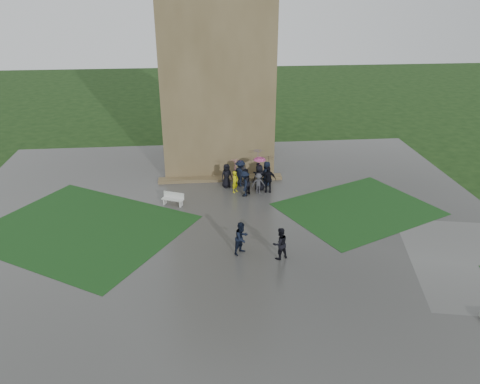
{
  "coord_description": "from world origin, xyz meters",
  "views": [
    {
      "loc": [
        -1.55,
        -20.92,
        13.33
      ],
      "look_at": [
        0.98,
        5.75,
        1.2
      ],
      "focal_mm": 35.0,
      "sensor_mm": 36.0,
      "label": 1
    }
  ],
  "objects": [
    {
      "name": "plaza",
      "position": [
        0.0,
        2.0,
        0.01
      ],
      "size": [
        34.0,
        34.0,
        0.02
      ],
      "primitive_type": "cube",
      "color": "#373734",
      "rests_on": "ground"
    },
    {
      "name": "tower_plinth",
      "position": [
        0.0,
        10.6,
        0.13
      ],
      "size": [
        9.0,
        0.8,
        0.22
      ],
      "primitive_type": "cube",
      "color": "brown",
      "rests_on": "plaza"
    },
    {
      "name": "ground",
      "position": [
        0.0,
        0.0,
        0.0
      ],
      "size": [
        120.0,
        120.0,
        0.0
      ],
      "primitive_type": "plane",
      "color": "black"
    },
    {
      "name": "bench",
      "position": [
        -3.28,
        6.76,
        0.45
      ],
      "size": [
        1.49,
        0.97,
        0.83
      ],
      "rotation": [
        0.0,
        0.0,
        -0.4
      ],
      "color": "silver",
      "rests_on": "plaza"
    },
    {
      "name": "pedestrian_near",
      "position": [
        2.49,
        -0.24,
        0.9
      ],
      "size": [
        0.98,
        0.78,
        1.77
      ],
      "primitive_type": "imported",
      "rotation": [
        0.0,
        0.0,
        3.54
      ],
      "color": "black",
      "rests_on": "plaza"
    },
    {
      "name": "lawn_inset_right",
      "position": [
        8.5,
        5.0,
        0.03
      ],
      "size": [
        11.12,
        10.15,
        0.01
      ],
      "primitive_type": "cube",
      "rotation": [
        0.0,
        0.0,
        0.44
      ],
      "color": "#123514",
      "rests_on": "plaza"
    },
    {
      "name": "visitor_cluster",
      "position": [
        2.09,
        8.75,
        1.18
      ],
      "size": [
        3.86,
        3.32,
        2.62
      ],
      "color": "black",
      "rests_on": "plaza"
    },
    {
      "name": "lawn_inset_left",
      "position": [
        -8.5,
        4.0,
        0.03
      ],
      "size": [
        14.1,
        13.46,
        0.01
      ],
      "primitive_type": "cube",
      "rotation": [
        0.0,
        0.0,
        -0.56
      ],
      "color": "#123514",
      "rests_on": "plaza"
    },
    {
      "name": "pedestrian_mid",
      "position": [
        0.56,
        0.45,
        0.93
      ],
      "size": [
        0.99,
        0.98,
        1.82
      ],
      "primitive_type": "imported",
      "rotation": [
        0.0,
        0.0,
        0.75
      ],
      "color": "black",
      "rests_on": "plaza"
    },
    {
      "name": "tower",
      "position": [
        0.0,
        15.0,
        9.0
      ],
      "size": [
        8.0,
        8.0,
        18.0
      ],
      "primitive_type": "cube",
      "color": "brown",
      "rests_on": "ground"
    }
  ]
}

